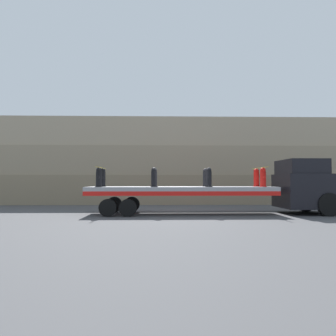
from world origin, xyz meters
name	(u,v)px	position (x,y,z in m)	size (l,w,h in m)	color
ground_plane	(181,214)	(0.00, 0.00, 0.00)	(120.00, 120.00, 0.00)	#474749
rock_cliff	(174,161)	(0.00, 7.83, 3.07)	(60.00, 3.30, 6.13)	#84755B
truck_cab	(308,186)	(6.34, 0.00, 1.36)	(2.65, 2.71, 2.67)	black
flatbed_trailer	(172,191)	(-0.43, 0.00, 1.11)	(9.04, 2.53, 1.34)	gray
fire_hydrant_black_near_0	(99,177)	(-3.92, -0.53, 1.79)	(0.35, 0.52, 0.92)	black
fire_hydrant_black_far_0	(103,178)	(-3.92, 0.53, 1.79)	(0.35, 0.52, 0.92)	black
fire_hydrant_black_near_1	(154,177)	(-1.31, -0.53, 1.79)	(0.35, 0.52, 0.92)	black
fire_hydrant_black_far_1	(154,178)	(-1.31, 0.53, 1.79)	(0.35, 0.52, 0.92)	black
fire_hydrant_black_near_2	(209,177)	(1.31, -0.53, 1.79)	(0.35, 0.52, 0.92)	black
fire_hydrant_black_far_2	(206,178)	(1.31, 0.53, 1.79)	(0.35, 0.52, 0.92)	black
fire_hydrant_red_near_3	(263,177)	(3.92, -0.53, 1.79)	(0.35, 0.52, 0.92)	red
fire_hydrant_red_far_3	(256,178)	(3.92, 0.53, 1.79)	(0.35, 0.52, 0.92)	red
cargo_strap_rear	(101,168)	(-3.92, 0.00, 2.27)	(0.05, 2.62, 0.01)	yellow
cargo_strap_middle	(259,168)	(3.92, 0.00, 2.27)	(0.05, 2.62, 0.01)	yellow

